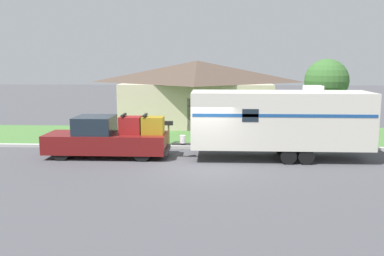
# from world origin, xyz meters

# --- Properties ---
(ground_plane) EXTENTS (120.00, 120.00, 0.00)m
(ground_plane) POSITION_xyz_m (0.00, 0.00, 0.00)
(ground_plane) COLOR #47474C
(curb_strip) EXTENTS (80.00, 0.30, 0.14)m
(curb_strip) POSITION_xyz_m (0.00, 3.75, 0.07)
(curb_strip) COLOR #ADADA8
(curb_strip) RESTS_ON ground_plane
(lawn_strip) EXTENTS (80.00, 7.00, 0.03)m
(lawn_strip) POSITION_xyz_m (0.00, 7.40, 0.01)
(lawn_strip) COLOR #477538
(lawn_strip) RESTS_ON ground_plane
(house_across_street) EXTENTS (10.79, 7.91, 4.46)m
(house_across_street) POSITION_xyz_m (-0.77, 12.74, 2.31)
(house_across_street) COLOR beige
(house_across_street) RESTS_ON ground_plane
(pickup_truck) EXTENTS (5.73, 1.99, 2.03)m
(pickup_truck) POSITION_xyz_m (-4.53, 1.63, 0.89)
(pickup_truck) COLOR black
(pickup_truck) RESTS_ON ground_plane
(travel_trailer) EXTENTS (8.96, 2.42, 3.37)m
(travel_trailer) POSITION_xyz_m (3.41, 1.63, 1.83)
(travel_trailer) COLOR black
(travel_trailer) RESTS_ON ground_plane
(mailbox) EXTENTS (0.48, 0.20, 1.25)m
(mailbox) POSITION_xyz_m (-2.02, 4.84, 0.97)
(mailbox) COLOR brown
(mailbox) RESTS_ON ground_plane
(tree_in_yard) EXTENTS (2.41, 2.41, 4.57)m
(tree_in_yard) POSITION_xyz_m (6.62, 6.26, 3.34)
(tree_in_yard) COLOR brown
(tree_in_yard) RESTS_ON ground_plane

